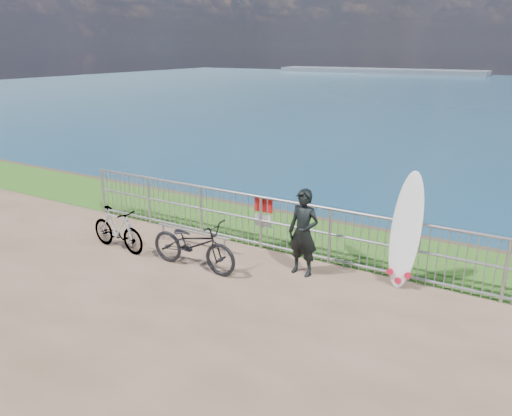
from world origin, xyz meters
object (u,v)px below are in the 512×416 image
Objects in this scene: surfer at (303,233)px; bicycle_far at (117,229)px; surfboard at (405,235)px; bicycle_near at (193,244)px.

bicycle_far is (-3.71, -0.89, -0.35)m from surfer.
surfer is at bearing -163.53° from surfboard.
bicycle_near is at bearing -82.84° from bicycle_far.
bicycle_near is (-3.50, -1.32, -0.44)m from surfboard.
bicycle_near is at bearing -159.39° from surfboard.
surfboard is at bearing 20.68° from surfer.
surfer is 2.04m from bicycle_near.
surfer reaches higher than bicycle_far.
surfboard reaches higher than bicycle_near.
surfer is 3.83m from bicycle_far.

